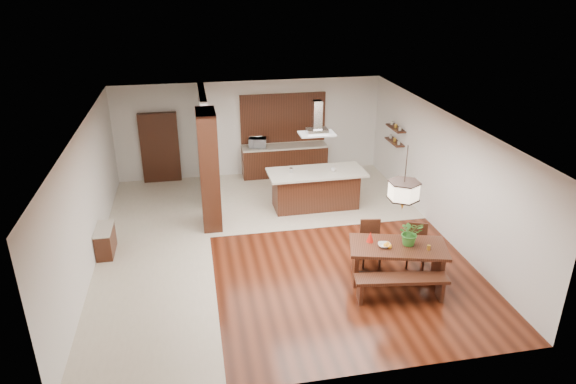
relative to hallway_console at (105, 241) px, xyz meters
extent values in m
plane|color=#39150A|center=(3.81, -0.20, -0.32)|extent=(9.00, 9.00, 0.00)
cube|color=white|center=(3.81, -0.20, 2.58)|extent=(8.00, 9.00, 0.04)
cube|color=silver|center=(3.81, 4.30, 1.14)|extent=(8.00, 0.04, 2.90)
cube|color=silver|center=(3.81, -4.70, 1.14)|extent=(8.00, 0.04, 2.90)
cube|color=silver|center=(-0.19, -0.20, 1.14)|extent=(0.04, 9.00, 2.90)
cube|color=silver|center=(7.81, -0.20, 1.14)|extent=(0.04, 9.00, 2.90)
cube|color=beige|center=(1.06, -0.20, -0.31)|extent=(2.50, 9.00, 0.01)
cube|color=beige|center=(5.06, 2.30, -0.31)|extent=(5.50, 4.00, 0.01)
cube|color=#422410|center=(3.81, -0.20, 2.57)|extent=(8.00, 9.00, 0.02)
cube|color=black|center=(2.41, 1.00, 1.14)|extent=(0.45, 1.00, 2.90)
cube|color=silver|center=(2.41, 3.10, 1.14)|extent=(0.18, 2.40, 2.90)
cube|color=black|center=(0.00, 0.00, 0.00)|extent=(0.37, 0.88, 0.63)
cube|color=black|center=(1.11, 4.20, 0.74)|extent=(1.10, 0.20, 2.10)
cube|color=black|center=(4.81, 4.00, 0.13)|extent=(2.60, 0.60, 0.90)
cube|color=beige|center=(4.81, 4.00, 0.61)|extent=(2.60, 0.62, 0.05)
cube|color=#9F6D2F|center=(4.81, 4.26, 1.44)|extent=(2.60, 0.08, 1.50)
cube|color=black|center=(7.68, 2.40, 1.08)|extent=(0.26, 0.90, 0.04)
cube|color=black|center=(7.68, 2.40, 1.49)|extent=(0.26, 0.90, 0.04)
cube|color=black|center=(5.96, -2.25, 0.45)|extent=(2.10, 1.42, 0.06)
cube|color=black|center=(5.16, -2.03, 0.05)|extent=(0.28, 0.76, 0.73)
cube|color=black|center=(6.77, -2.46, 0.05)|extent=(0.28, 0.76, 0.73)
imported|color=#327326|center=(6.20, -2.24, 0.75)|extent=(0.53, 0.47, 0.53)
imported|color=beige|center=(5.67, -2.23, 0.51)|extent=(0.29, 0.29, 0.06)
cone|color=red|center=(5.46, -1.98, 0.60)|extent=(0.17, 0.17, 0.22)
cylinder|color=gold|center=(6.48, -2.51, 0.53)|extent=(0.08, 0.08, 0.10)
cube|color=black|center=(5.18, 1.50, 0.18)|extent=(2.21, 0.86, 0.99)
cube|color=beige|center=(5.18, 1.45, 0.70)|extent=(2.55, 1.14, 0.06)
imported|color=white|center=(5.61, 1.37, 0.78)|extent=(0.13, 0.13, 0.09)
imported|color=silver|center=(3.98, 4.01, 0.78)|extent=(0.57, 0.43, 0.29)
camera|label=1|loc=(2.10, -10.64, 5.53)|focal=32.00mm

